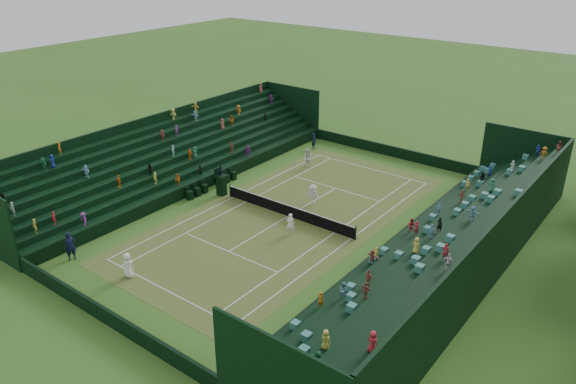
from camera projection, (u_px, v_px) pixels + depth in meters
name	position (u px, v px, depth m)	size (l,w,h in m)	color
ground	(288.00, 217.00, 41.45)	(160.00, 160.00, 0.00)	#35621F
court_surface	(288.00, 217.00, 41.45)	(12.97, 26.77, 0.01)	#3E6F25
perimeter_wall_north	(391.00, 151.00, 52.71)	(17.17, 0.20, 1.00)	black
perimeter_wall_south	(106.00, 316.00, 29.78)	(17.17, 0.20, 1.00)	black
perimeter_wall_east	(391.00, 246.00, 36.54)	(0.20, 31.77, 1.00)	black
perimeter_wall_west	(206.00, 182.00, 45.95)	(0.20, 31.77, 1.00)	black
north_grandstand	(454.00, 252.00, 33.79)	(6.60, 32.00, 4.90)	black
south_grandstand	(170.00, 159.00, 47.83)	(6.60, 32.00, 4.90)	black
tennis_net	(288.00, 210.00, 41.23)	(11.67, 0.10, 1.06)	black
umpire_chair	(221.00, 183.00, 44.50)	(0.80, 0.80, 2.51)	black
courtside_chairs	(212.00, 185.00, 45.83)	(0.47, 5.44, 1.02)	black
player_near_west	(128.00, 265.00, 33.78)	(0.80, 0.52, 1.63)	white
player_near_east	(290.00, 224.00, 38.67)	(0.59, 0.39, 1.61)	white
player_far_west	(308.00, 159.00, 49.88)	(0.85, 0.66, 1.74)	silver
player_far_east	(313.00, 195.00, 43.03)	(1.07, 0.62, 1.65)	silver
line_judge_north	(314.00, 141.00, 54.42)	(0.59, 0.38, 1.60)	black
line_judge_south	(70.00, 246.00, 35.59)	(0.70, 0.46, 1.91)	black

